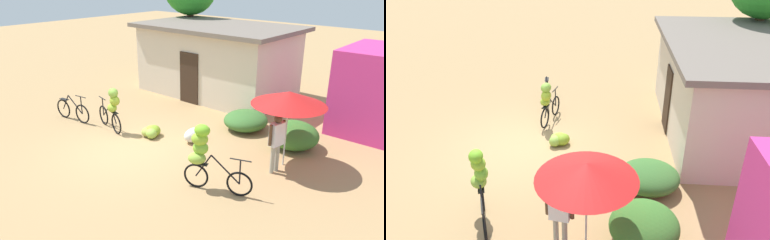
# 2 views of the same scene
# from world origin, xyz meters

# --- Properties ---
(ground_plane) EXTENTS (60.00, 60.00, 0.00)m
(ground_plane) POSITION_xyz_m (0.00, 0.00, 0.00)
(ground_plane) COLOR #A98455
(building_low) EXTENTS (6.49, 4.00, 2.87)m
(building_low) POSITION_xyz_m (-1.50, 6.02, 1.45)
(building_low) COLOR beige
(building_low) RESTS_ON ground
(hedge_bush_front_left) EXTENTS (1.41, 1.52, 0.61)m
(hedge_bush_front_left) POSITION_xyz_m (1.69, 3.46, 0.31)
(hedge_bush_front_left) COLOR #396A2D
(hedge_bush_front_left) RESTS_ON ground
(hedge_bush_front_right) EXTENTS (1.46, 1.44, 0.79)m
(hedge_bush_front_right) POSITION_xyz_m (3.52, 3.20, 0.40)
(hedge_bush_front_right) COLOR #396E29
(hedge_bush_front_right) RESTS_ON ground
(market_umbrella) EXTENTS (1.92, 1.92, 2.06)m
(market_umbrella) POSITION_xyz_m (3.83, 2.04, 1.88)
(market_umbrella) COLOR beige
(market_umbrella) RESTS_ON ground
(bicycle_leftmost) EXTENTS (1.65, 0.26, 0.97)m
(bicycle_leftmost) POSITION_xyz_m (-3.30, 0.18, 0.36)
(bicycle_leftmost) COLOR black
(bicycle_leftmost) RESTS_ON ground
(bicycle_near_pile) EXTENTS (1.61, 0.51, 1.48)m
(bicycle_near_pile) POSITION_xyz_m (-1.45, 0.49, 0.86)
(bicycle_near_pile) COLOR black
(bicycle_near_pile) RESTS_ON ground
(bicycle_center_loaded) EXTENTS (1.61, 0.77, 1.66)m
(bicycle_center_loaded) POSITION_xyz_m (2.98, -0.30, 0.96)
(bicycle_center_loaded) COLOR black
(bicycle_center_loaded) RESTS_ON ground
(banana_pile_on_ground) EXTENTS (0.66, 0.75, 0.35)m
(banana_pile_on_ground) POSITION_xyz_m (-0.22, 1.01, 0.16)
(banana_pile_on_ground) COLOR olive
(banana_pile_on_ground) RESTS_ON ground
(produce_sack) EXTENTS (0.52, 0.75, 0.44)m
(produce_sack) POSITION_xyz_m (1.05, 1.59, 0.22)
(produce_sack) COLOR silver
(produce_sack) RESTS_ON ground
(person_vendor) EXTENTS (0.27, 0.57, 1.58)m
(person_vendor) POSITION_xyz_m (3.84, 1.53, 0.96)
(person_vendor) COLOR gray
(person_vendor) RESTS_ON ground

